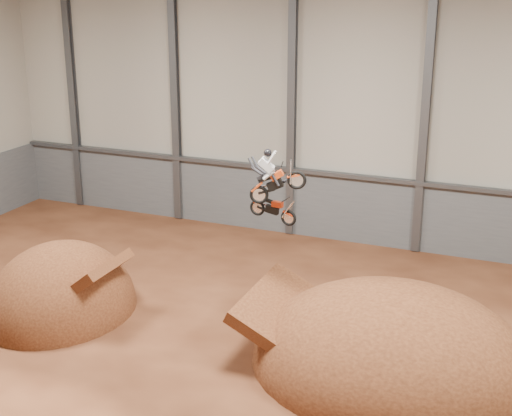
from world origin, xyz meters
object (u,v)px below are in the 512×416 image
Objects in this scene: takeoff_ramp at (62,311)px; fmx_rider_a at (282,170)px; landing_ramp at (391,367)px; fmx_rider_b at (272,192)px.

takeoff_ramp is 11.24m from fmx_rider_a.
fmx_rider_b is (-4.95, 1.04, 5.58)m from landing_ramp.
takeoff_ramp is 13.47m from landing_ramp.
fmx_rider_a is at bearing -28.59° from fmx_rider_b.
fmx_rider_b is at bearing 12.13° from takeoff_ramp.
fmx_rider_a is 0.85× the size of fmx_rider_b.
takeoff_ramp reaches higher than landing_ramp.
landing_ramp is 3.96× the size of fmx_rider_b.
takeoff_ramp is at bearing -176.66° from landing_ramp.
landing_ramp is (13.45, 0.78, 0.00)m from takeoff_ramp.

